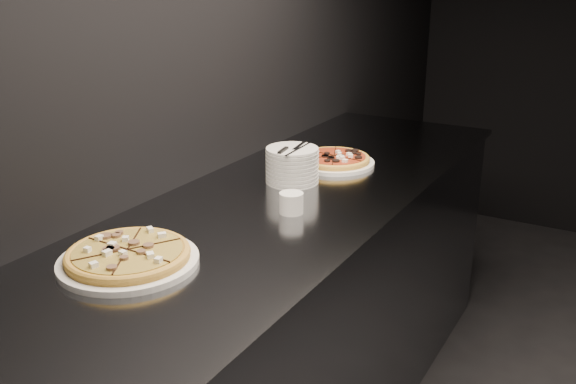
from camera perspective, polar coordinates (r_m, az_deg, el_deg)
The scene contains 7 objects.
wall_left at distance 2.22m, azimuth -8.20°, elevation 13.20°, with size 0.02×5.00×2.80m, color black.
counter at distance 2.33m, azimuth 0.30°, elevation -10.87°, with size 0.74×2.44×0.92m.
pizza_mushroom at distance 1.68m, azimuth -14.02°, elevation -5.57°, with size 0.36×0.36×0.04m.
pizza_tomato at distance 2.45m, azimuth 4.12°, elevation 2.89°, with size 0.31×0.31×0.04m.
plate_stack at distance 2.23m, azimuth 0.37°, elevation 2.41°, with size 0.18×0.18×0.12m.
cutlery at distance 2.20m, azimuth 0.36°, elevation 3.88°, with size 0.07×0.20×0.01m.
ramekin at distance 1.96m, azimuth 0.30°, elevation -0.93°, with size 0.07×0.07×0.06m.
Camera 1 is at (-1.14, -1.74, 1.64)m, focal length 40.00 mm.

